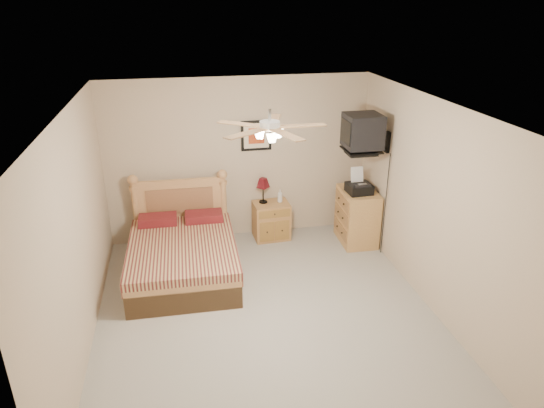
% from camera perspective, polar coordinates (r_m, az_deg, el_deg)
% --- Properties ---
extents(floor, '(4.50, 4.50, 0.00)m').
position_cam_1_polar(floor, '(6.00, -0.60, -12.90)').
color(floor, gray).
rests_on(floor, ground).
extents(ceiling, '(4.00, 4.50, 0.04)m').
position_cam_1_polar(ceiling, '(4.96, -0.72, 11.14)').
color(ceiling, white).
rests_on(ceiling, ground).
extents(wall_back, '(4.00, 0.04, 2.50)m').
position_cam_1_polar(wall_back, '(7.43, -3.92, 5.22)').
color(wall_back, '#BEA78C').
rests_on(wall_back, ground).
extents(wall_front, '(4.00, 0.04, 2.50)m').
position_cam_1_polar(wall_front, '(3.52, 6.57, -17.52)').
color(wall_front, '#BEA78C').
rests_on(wall_front, ground).
extents(wall_left, '(0.04, 4.50, 2.50)m').
position_cam_1_polar(wall_left, '(5.40, -22.04, -3.68)').
color(wall_left, '#BEA78C').
rests_on(wall_left, ground).
extents(wall_right, '(0.04, 4.50, 2.50)m').
position_cam_1_polar(wall_right, '(6.03, 18.36, -0.34)').
color(wall_right, '#BEA78C').
rests_on(wall_right, ground).
extents(bed, '(1.43, 1.86, 1.19)m').
position_cam_1_polar(bed, '(6.58, -10.62, -3.79)').
color(bed, tan).
rests_on(bed, ground).
extents(nightstand, '(0.56, 0.43, 0.59)m').
position_cam_1_polar(nightstand, '(7.63, -0.09, -1.95)').
color(nightstand, '#AA7748').
rests_on(nightstand, ground).
extents(table_lamp, '(0.22, 0.22, 0.40)m').
position_cam_1_polar(table_lamp, '(7.47, -1.05, 1.62)').
color(table_lamp, '#550E15').
rests_on(table_lamp, nightstand).
extents(lotion_bottle, '(0.09, 0.09, 0.21)m').
position_cam_1_polar(lotion_bottle, '(7.52, 0.94, 0.98)').
color(lotion_bottle, silver).
rests_on(lotion_bottle, nightstand).
extents(framed_picture, '(0.46, 0.04, 0.46)m').
position_cam_1_polar(framed_picture, '(7.35, -1.87, 8.06)').
color(framed_picture, black).
rests_on(framed_picture, wall_back).
extents(dresser, '(0.52, 0.73, 0.85)m').
position_cam_1_polar(dresser, '(7.58, 9.98, -1.43)').
color(dresser, '#A4713C').
rests_on(dresser, ground).
extents(fax_machine, '(0.36, 0.38, 0.37)m').
position_cam_1_polar(fax_machine, '(7.27, 10.27, 2.66)').
color(fax_machine, black).
rests_on(fax_machine, dresser).
extents(magazine_lower, '(0.25, 0.32, 0.03)m').
position_cam_1_polar(magazine_lower, '(7.60, 9.56, 2.24)').
color(magazine_lower, '#AFA38D').
rests_on(magazine_lower, dresser).
extents(magazine_upper, '(0.22, 0.29, 0.02)m').
position_cam_1_polar(magazine_upper, '(7.58, 9.76, 2.39)').
color(magazine_upper, gray).
rests_on(magazine_upper, magazine_lower).
extents(wall_tv, '(0.56, 0.46, 0.58)m').
position_cam_1_polar(wall_tv, '(6.88, 11.77, 8.17)').
color(wall_tv, black).
rests_on(wall_tv, wall_right).
extents(ceiling_fan, '(1.14, 1.14, 0.28)m').
position_cam_1_polar(ceiling_fan, '(4.80, -0.27, 9.02)').
color(ceiling_fan, white).
rests_on(ceiling_fan, ceiling).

